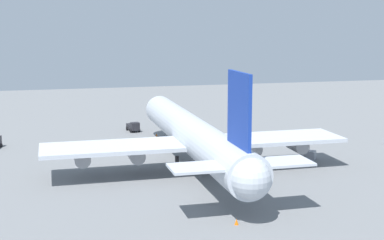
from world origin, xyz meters
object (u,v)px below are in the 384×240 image
object	(u,v)px
safety_cone_tail	(237,222)
safety_cone_nose	(157,135)
cargo_container_fore	(309,155)
cargo_airplane	(192,135)
pushback_tractor	(133,127)

from	to	relation	value
safety_cone_tail	safety_cone_nose	bearing A→B (deg)	-0.82
cargo_container_fore	safety_cone_nose	xyz separation A→B (m)	(29.83, 24.87, -0.52)
safety_cone_tail	cargo_airplane	bearing A→B (deg)	-3.32
safety_cone_nose	safety_cone_tail	size ratio (longest dim) A/B	0.79
pushback_tractor	safety_cone_nose	bearing A→B (deg)	-148.94
safety_cone_nose	safety_cone_tail	bearing A→B (deg)	179.18
cargo_container_fore	pushback_tractor	bearing A→B (deg)	38.23
cargo_airplane	safety_cone_nose	size ratio (longest dim) A/B	104.81
pushback_tractor	safety_cone_tail	bearing A→B (deg)	-176.99
cargo_container_fore	safety_cone_nose	size ratio (longest dim) A/B	5.13
cargo_airplane	safety_cone_nose	xyz separation A→B (m)	(30.52, 0.87, -5.94)
cargo_container_fore	safety_cone_tail	bearing A→B (deg)	140.04
pushback_tractor	safety_cone_tail	distance (m)	68.03
cargo_container_fore	safety_cone_tail	size ratio (longest dim) A/B	4.03
pushback_tractor	safety_cone_nose	size ratio (longest dim) A/B	8.37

